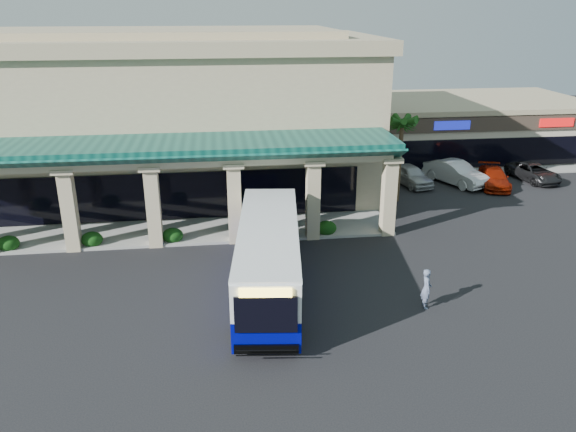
{
  "coord_description": "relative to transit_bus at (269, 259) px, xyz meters",
  "views": [
    {
      "loc": [
        -3.82,
        -24.88,
        12.87
      ],
      "look_at": [
        -0.2,
        3.2,
        2.2
      ],
      "focal_mm": 35.0,
      "sensor_mm": 36.0,
      "label": 1
    }
  ],
  "objects": [
    {
      "name": "broadleaf_tree",
      "position": [
        9.16,
        20.0,
        0.73
      ],
      "size": [
        2.6,
        2.6,
        4.81
      ],
      "primitive_type": null,
      "color": "black",
      "rests_on": "ground"
    },
    {
      "name": "car_gray",
      "position": [
        22.2,
        15.38,
        -1.01
      ],
      "size": [
        3.0,
        5.1,
        1.33
      ],
      "primitive_type": "imported",
      "rotation": [
        0.0,
        0.0,
        0.17
      ],
      "color": "black",
      "rests_on": "ground"
    },
    {
      "name": "strip_mall",
      "position": [
        19.66,
        25.0,
        0.78
      ],
      "size": [
        22.5,
        12.5,
        4.9
      ],
      "primitive_type": null,
      "color": "beige",
      "rests_on": "ground"
    },
    {
      "name": "palm_0",
      "position": [
        10.16,
        12.0,
        1.63
      ],
      "size": [
        2.4,
        2.4,
        6.6
      ],
      "primitive_type": null,
      "color": "#164111",
      "rests_on": "ground"
    },
    {
      "name": "arcade",
      "position": [
        -6.34,
        7.8,
        1.18
      ],
      "size": [
        30.0,
        6.2,
        5.7
      ],
      "primitive_type": null,
      "color": "#0A4139",
      "rests_on": "ground"
    },
    {
      "name": "palm_1",
      "position": [
        11.16,
        15.0,
        1.23
      ],
      "size": [
        2.4,
        2.4,
        5.8
      ],
      "primitive_type": null,
      "color": "#164111",
      "rests_on": "ground"
    },
    {
      "name": "pedestrian",
      "position": [
        6.88,
        -2.44,
        -0.73
      ],
      "size": [
        0.53,
        0.74,
        1.88
      ],
      "primitive_type": "imported",
      "rotation": [
        0.0,
        0.0,
        1.45
      ],
      "color": "slate",
      "rests_on": "ground"
    },
    {
      "name": "ground",
      "position": [
        1.66,
        1.0,
        -1.67
      ],
      "size": [
        110.0,
        110.0,
        0.0
      ],
      "primitive_type": "plane",
      "color": "black"
    },
    {
      "name": "main_building",
      "position": [
        -6.34,
        17.0,
        4.0
      ],
      "size": [
        30.8,
        14.8,
        11.35
      ],
      "primitive_type": null,
      "color": "#C0AD89",
      "rests_on": "ground"
    },
    {
      "name": "car_red",
      "position": [
        18.37,
        14.27,
        -0.98
      ],
      "size": [
        3.14,
        5.1,
        1.38
      ],
      "primitive_type": "imported",
      "rotation": [
        0.0,
        0.0,
        -0.27
      ],
      "color": "#911A06",
      "rests_on": "ground"
    },
    {
      "name": "car_silver",
      "position": [
        12.31,
        15.57,
        -0.91
      ],
      "size": [
        2.82,
        4.79,
        1.53
      ],
      "primitive_type": "imported",
      "rotation": [
        0.0,
        0.0,
        0.24
      ],
      "color": "#AFAFAF",
      "rests_on": "ground"
    },
    {
      "name": "transit_bus",
      "position": [
        0.0,
        0.0,
        0.0
      ],
      "size": [
        4.12,
        12.21,
        3.34
      ],
      "primitive_type": null,
      "rotation": [
        0.0,
        0.0,
        -0.11
      ],
      "color": "#02058C",
      "rests_on": "ground"
    },
    {
      "name": "car_white",
      "position": [
        15.8,
        15.33,
        -0.8
      ],
      "size": [
        3.88,
        5.54,
        1.73
      ],
      "primitive_type": "imported",
      "rotation": [
        0.0,
        0.0,
        0.44
      ],
      "color": "silver",
      "rests_on": "ground"
    }
  ]
}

